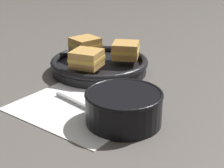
# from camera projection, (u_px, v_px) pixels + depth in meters

# --- Properties ---
(ground_plane) EXTENTS (4.00, 4.00, 0.00)m
(ground_plane) POSITION_uv_depth(u_px,v_px,m) (115.00, 104.00, 0.82)
(ground_plane) COLOR #56514C
(napkin) EXTENTS (0.33, 0.30, 0.00)m
(napkin) POSITION_uv_depth(u_px,v_px,m) (80.00, 107.00, 0.80)
(napkin) COLOR white
(napkin) RESTS_ON ground_plane
(soup_bowl) EXTENTS (0.17, 0.17, 0.07)m
(soup_bowl) POSITION_uv_depth(u_px,v_px,m) (124.00, 106.00, 0.72)
(soup_bowl) COLOR black
(soup_bowl) RESTS_ON ground_plane
(spoon) EXTENTS (0.17, 0.07, 0.01)m
(spoon) POSITION_uv_depth(u_px,v_px,m) (91.00, 109.00, 0.78)
(spoon) COLOR #9E9EA3
(spoon) RESTS_ON napkin
(skillet) EXTENTS (0.29, 0.29, 0.04)m
(skillet) POSITION_uv_depth(u_px,v_px,m) (99.00, 65.00, 1.01)
(skillet) COLOR black
(skillet) RESTS_ON ground_plane
(sandwich_near_left) EXTENTS (0.08, 0.08, 0.05)m
(sandwich_near_left) POSITION_uv_depth(u_px,v_px,m) (87.00, 59.00, 0.93)
(sandwich_near_left) COLOR #C18E47
(sandwich_near_left) RESTS_ON skillet
(sandwich_near_right) EXTENTS (0.10, 0.10, 0.05)m
(sandwich_near_right) POSITION_uv_depth(u_px,v_px,m) (126.00, 50.00, 1.01)
(sandwich_near_right) COLOR #C18E47
(sandwich_near_right) RESTS_ON skillet
(sandwich_far_left) EXTENTS (0.10, 0.10, 0.05)m
(sandwich_far_left) POSITION_uv_depth(u_px,v_px,m) (85.00, 45.00, 1.06)
(sandwich_far_left) COLOR #C18E47
(sandwich_far_left) RESTS_ON skillet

